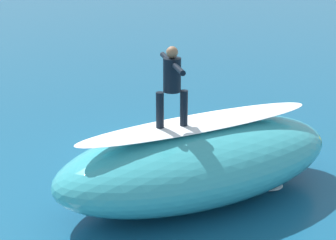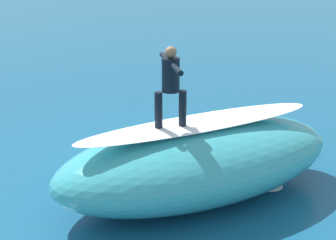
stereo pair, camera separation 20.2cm
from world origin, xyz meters
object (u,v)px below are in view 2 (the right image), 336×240
surfer_riding (171,81)px  surfboard_paddling (166,144)px  surfer_paddling (165,141)px  surfboard_riding (171,128)px

surfer_riding → surfboard_paddling: bearing=-101.3°
surfer_riding → surfer_paddling: size_ratio=1.25×
surfboard_riding → surfboard_paddling: surfboard_riding is taller
surfboard_riding → surfboard_paddling: size_ratio=0.94×
surfer_riding → surfboard_paddling: surfer_riding is taller
surfboard_paddling → surfer_paddling: size_ratio=1.73×
surfboard_paddling → surfer_paddling: bearing=-180.0°
surfboard_riding → surfer_paddling: surfboard_riding is taller
surfboard_paddling → surfboard_riding: bearing=-158.9°
surfer_riding → surfer_paddling: 4.00m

